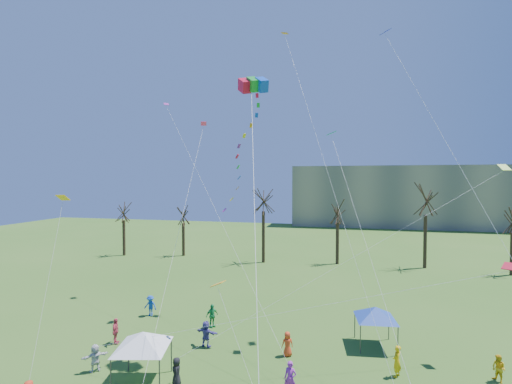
% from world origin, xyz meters
% --- Properties ---
extents(distant_building, '(60.00, 14.00, 15.00)m').
position_xyz_m(distant_building, '(22.00, 82.00, 7.50)').
color(distant_building, gray).
rests_on(distant_building, ground).
extents(bare_tree_row, '(68.63, 7.91, 11.25)m').
position_xyz_m(bare_tree_row, '(5.82, 36.17, 7.15)').
color(bare_tree_row, black).
rests_on(bare_tree_row, ground).
extents(big_box_kite, '(3.11, 8.42, 21.60)m').
position_xyz_m(big_box_kite, '(-2.47, 8.50, 13.26)').
color(big_box_kite, red).
rests_on(big_box_kite, ground).
extents(canopy_tent_white, '(3.91, 3.91, 3.01)m').
position_xyz_m(canopy_tent_white, '(-7.61, 4.65, 2.55)').
color(canopy_tent_white, '#3F3F44').
rests_on(canopy_tent_white, ground).
extents(canopy_tent_blue, '(3.70, 3.70, 2.79)m').
position_xyz_m(canopy_tent_blue, '(5.76, 12.44, 2.36)').
color(canopy_tent_blue, '#3F3F44').
rests_on(canopy_tent_blue, ground).
extents(festival_crowd, '(26.27, 14.96, 1.86)m').
position_xyz_m(festival_crowd, '(-1.33, 6.15, 0.86)').
color(festival_crowd, red).
rests_on(festival_crowd, ground).
extents(small_kites_aloft, '(28.75, 18.88, 34.23)m').
position_xyz_m(small_kites_aloft, '(-0.00, 11.05, 13.46)').
color(small_kites_aloft, '#F3AF0C').
rests_on(small_kites_aloft, ground).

